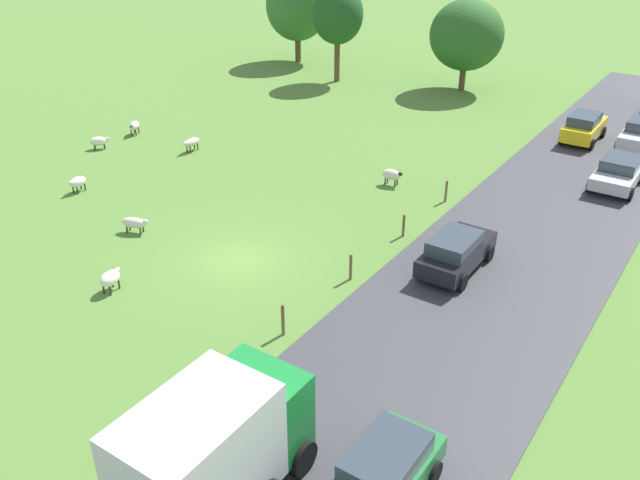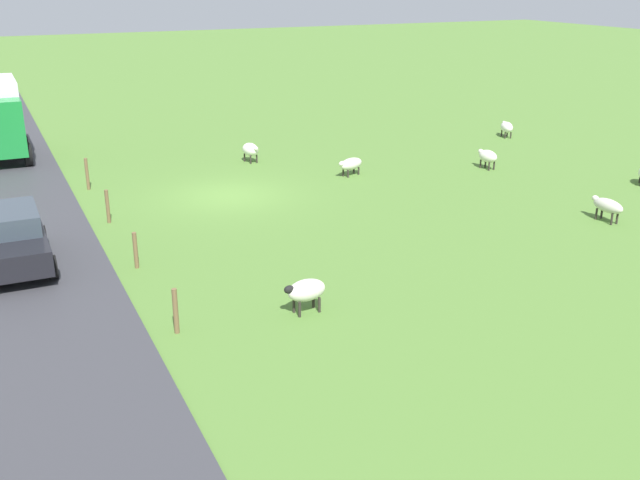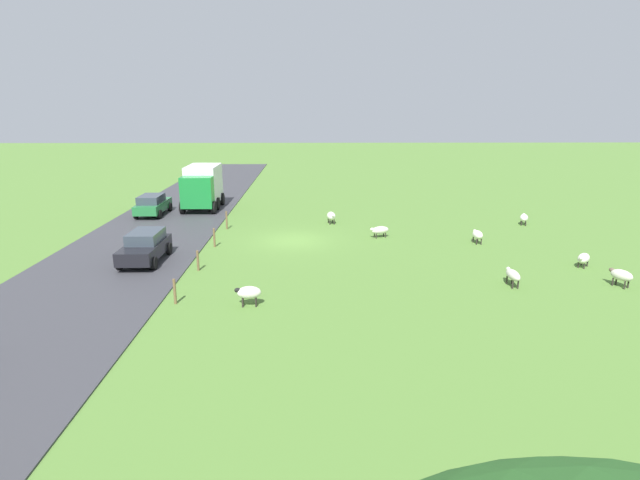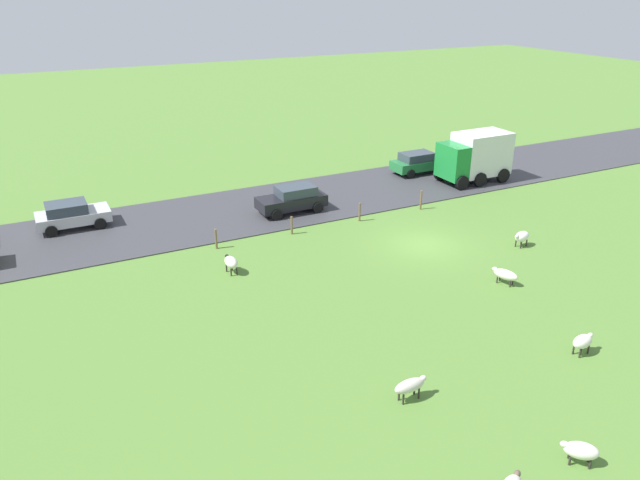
% 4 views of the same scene
% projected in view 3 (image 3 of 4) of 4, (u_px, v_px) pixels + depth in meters
% --- Properties ---
extents(ground_plane, '(160.00, 160.00, 0.00)m').
position_uv_depth(ground_plane, '(294.00, 241.00, 30.62)').
color(ground_plane, '#517A33').
extents(road_strip, '(8.00, 80.00, 0.06)m').
position_uv_depth(road_strip, '(143.00, 241.00, 30.49)').
color(road_strip, '#38383D').
rests_on(road_strip, ground_plane).
extents(sheep_0, '(0.72, 1.09, 0.83)m').
position_uv_depth(sheep_0, '(331.00, 216.00, 34.80)').
color(sheep_0, white).
rests_on(sheep_0, ground_plane).
extents(sheep_1, '(0.60, 1.06, 0.79)m').
position_uv_depth(sheep_1, '(477.00, 235.00, 29.88)').
color(sheep_1, silver).
rests_on(sheep_1, ground_plane).
extents(sheep_2, '(1.11, 0.61, 0.84)m').
position_uv_depth(sheep_2, '(249.00, 293.00, 20.60)').
color(sheep_2, silver).
rests_on(sheep_2, ground_plane).
extents(sheep_3, '(0.49, 1.28, 0.77)m').
position_uv_depth(sheep_3, '(513.00, 275.00, 22.84)').
color(sheep_3, beige).
rests_on(sheep_3, ground_plane).
extents(sheep_4, '(1.30, 0.86, 0.71)m').
position_uv_depth(sheep_4, '(380.00, 230.00, 31.20)').
color(sheep_4, silver).
rests_on(sheep_4, ground_plane).
extents(sheep_5, '(0.92, 1.12, 0.81)m').
position_uv_depth(sheep_5, '(621.00, 275.00, 22.76)').
color(sheep_5, beige).
rests_on(sheep_5, ground_plane).
extents(sheep_6, '(1.04, 1.07, 0.73)m').
position_uv_depth(sheep_6, '(584.00, 258.00, 25.52)').
color(sheep_6, silver).
rests_on(sheep_6, ground_plane).
extents(sheep_7, '(0.84, 1.17, 0.76)m').
position_uv_depth(sheep_7, '(524.00, 218.00, 34.49)').
color(sheep_7, white).
rests_on(sheep_7, ground_plane).
extents(fence_post_0, '(0.12, 0.12, 1.20)m').
position_uv_depth(fence_post_0, '(227.00, 220.00, 33.32)').
color(fence_post_0, brown).
rests_on(fence_post_0, ground_plane).
extents(fence_post_1, '(0.12, 0.12, 1.11)m').
position_uv_depth(fence_post_1, '(214.00, 238.00, 29.16)').
color(fence_post_1, brown).
rests_on(fence_post_1, ground_plane).
extents(fence_post_2, '(0.12, 0.12, 1.03)m').
position_uv_depth(fence_post_2, '(198.00, 261.00, 25.00)').
color(fence_post_2, brown).
rests_on(fence_post_2, ground_plane).
extents(fence_post_3, '(0.12, 0.12, 1.09)m').
position_uv_depth(fence_post_3, '(175.00, 291.00, 20.82)').
color(fence_post_3, brown).
rests_on(fence_post_3, ground_plane).
extents(truck_0, '(2.63, 4.90, 3.34)m').
position_uv_depth(truck_0, '(202.00, 186.00, 39.22)').
color(truck_0, '#197F33').
rests_on(truck_0, road_strip).
extents(car_1, '(1.92, 4.16, 1.52)m').
position_uv_depth(car_1, '(153.00, 204.00, 37.25)').
color(car_1, '#237238').
rests_on(car_1, road_strip).
extents(car_4, '(1.94, 4.10, 1.56)m').
position_uv_depth(car_4, '(145.00, 246.00, 26.26)').
color(car_4, black).
rests_on(car_4, road_strip).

